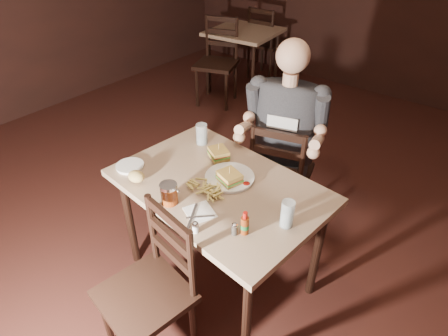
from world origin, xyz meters
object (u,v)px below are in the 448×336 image
Objects in this scene: bg_chair_near at (216,64)px; syrup_dispenser at (169,194)px; side_plate at (130,166)px; dinner_plate at (230,178)px; main_table at (219,196)px; chair_far at (281,173)px; glass_left at (202,134)px; hot_sauce at (245,223)px; glass_right at (287,214)px; diner at (285,115)px; bg_table at (244,37)px; chair_near at (144,296)px; bg_chair_far at (267,43)px.

syrup_dispenser is (1.64, -2.34, 0.33)m from bg_chair_near.
side_plate is (1.23, -2.27, 0.28)m from bg_chair_near.
dinner_plate is (1.76, -1.99, 0.28)m from bg_chair_near.
main_table is 10.63× the size of syrup_dispenser.
chair_far is 0.69m from glass_left.
chair_far is 7.00× the size of hot_sauce.
bg_chair_near reaches higher than glass_right.
diner reaches higher than hot_sauce.
chair_near reaches higher than bg_table.
dinner_plate is 0.60m from side_plate.
glass_right is at bearing -15.53° from dinner_plate.
syrup_dispenser is at bearing -75.55° from bg_chair_near.
bg_table is at bearing 88.37° from bg_chair_far.
glass_left reaches higher than dinner_plate.
bg_chair_near is 2.29m from diner.
chair_near is at bearing -106.18° from diner.
bg_chair_far is at bearing 124.29° from chair_near.
chair_near reaches higher than main_table.
glass_left is 0.50m from side_plate.
diner is 7.45× the size of hot_sauce.
chair_far is 1.01× the size of chair_near.
hot_sauce is at bearing 119.88° from bg_chair_far.
glass_right is at bearing 28.16° from syrup_dispenser.
hot_sauce reaches higher than chair_far.
bg_chair_far is 3.09m from diner.
bg_chair_near is (-1.74, 1.36, 0.05)m from chair_far.
glass_right is (2.20, -2.11, 0.35)m from bg_chair_near.
bg_chair_near is 6.17× the size of side_plate.
chair_near is 6.95× the size of hot_sauce.
bg_table is 0.59m from bg_chair_far.
bg_chair_near is (-1.73, 2.06, -0.19)m from main_table.
syrup_dispenser is (-0.43, -0.06, -0.01)m from hot_sauce.
bg_chair_near is at bearing 132.61° from chair_near.
hot_sauce is (-0.13, -0.17, -0.01)m from glass_right.
main_table is at bearing 173.98° from glass_right.
chair_far is at bearing 50.12° from glass_left.
bg_table is 7.53× the size of syrup_dispenser.
diner is at bearing -48.16° from bg_table.
chair_far is 1.32m from chair_near.
main_table is at bearing 147.37° from hot_sauce.
side_plate reaches higher than bg_table.
diner is at bearing 123.33° from bg_chair_far.
main_table is 4.56× the size of dinner_plate.
bg_table is at bearing 113.51° from side_plate.
main_table is 0.49m from glass_right.
glass_right is at bearing 53.01° from hot_sauce.
bg_chair_near is 1.04× the size of diner.
main_table is 1.25× the size of bg_chair_near.
diner is 0.84m from glass_right.
bg_chair_near is 3.64× the size of dinner_plate.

